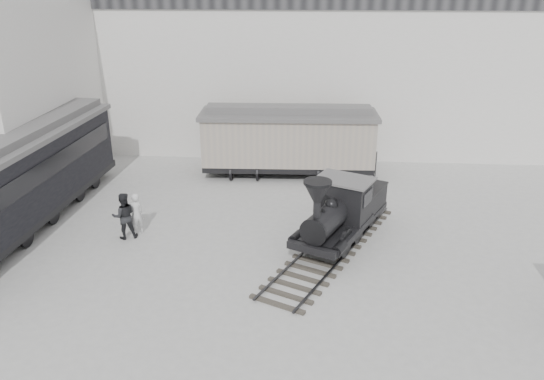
# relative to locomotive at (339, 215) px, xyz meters

# --- Properties ---
(ground) EXTENTS (90.00, 90.00, 0.00)m
(ground) POSITION_rel_locomotive_xyz_m (-1.72, -3.95, -1.17)
(ground) COLOR #9E9E9B
(north_wall) EXTENTS (34.00, 2.51, 11.00)m
(north_wall) POSITION_rel_locomotive_xyz_m (-1.72, 11.03, 4.39)
(north_wall) COLOR silver
(north_wall) RESTS_ON ground
(west_pavilion) EXTENTS (7.00, 12.11, 9.00)m
(west_pavilion) POSITION_rel_locomotive_xyz_m (-16.22, 6.01, 3.33)
(west_pavilion) COLOR silver
(west_pavilion) RESTS_ON ground
(locomotive) EXTENTS (5.56, 8.93, 3.16)m
(locomotive) POSITION_rel_locomotive_xyz_m (0.00, 0.00, 0.00)
(locomotive) COLOR #353129
(locomotive) RESTS_ON ground
(boxcar) EXTENTS (8.94, 3.08, 3.62)m
(boxcar) POSITION_rel_locomotive_xyz_m (-2.31, 7.41, 0.73)
(boxcar) COLOR black
(boxcar) RESTS_ON ground
(passenger_coach) EXTENTS (3.62, 14.13, 3.75)m
(passenger_coach) POSITION_rel_locomotive_xyz_m (-12.88, 0.31, 0.90)
(passenger_coach) COLOR black
(passenger_coach) RESTS_ON ground
(visitor_a) EXTENTS (0.73, 0.73, 1.72)m
(visitor_a) POSITION_rel_locomotive_xyz_m (-8.00, 0.15, -0.31)
(visitor_a) COLOR silver
(visitor_a) RESTS_ON ground
(visitor_b) EXTENTS (1.12, 1.01, 1.88)m
(visitor_b) POSITION_rel_locomotive_xyz_m (-8.33, -0.26, -0.22)
(visitor_b) COLOR black
(visitor_b) RESTS_ON ground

